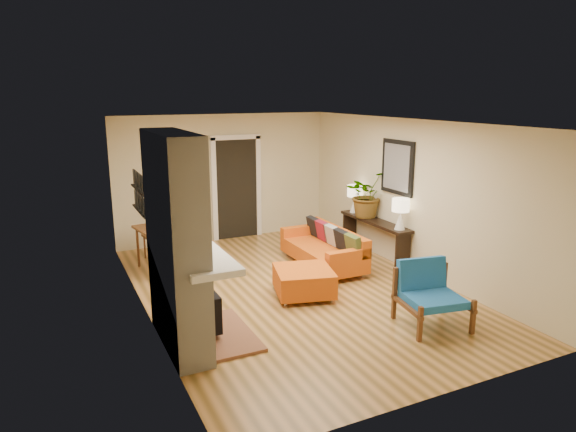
% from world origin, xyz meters
% --- Properties ---
extents(room_shell, '(6.50, 6.50, 6.50)m').
position_xyz_m(room_shell, '(0.60, 2.63, 1.24)').
color(room_shell, tan).
rests_on(room_shell, ground).
extents(fireplace, '(1.09, 1.68, 2.60)m').
position_xyz_m(fireplace, '(-2.00, -1.00, 1.24)').
color(fireplace, white).
rests_on(fireplace, ground).
extents(sofa, '(0.80, 1.86, 0.73)m').
position_xyz_m(sofa, '(1.04, 0.79, 0.32)').
color(sofa, silver).
rests_on(sofa, ground).
extents(ottoman, '(1.03, 1.03, 0.43)m').
position_xyz_m(ottoman, '(0.03, -0.29, 0.25)').
color(ottoman, silver).
rests_on(ottoman, ground).
extents(blue_chair, '(0.93, 0.92, 0.85)m').
position_xyz_m(blue_chair, '(1.10, -1.84, 0.46)').
color(blue_chair, brown).
rests_on(blue_chair, ground).
extents(dining_table, '(0.92, 1.75, 0.92)m').
position_xyz_m(dining_table, '(-1.58, 1.83, 0.60)').
color(dining_table, brown).
rests_on(dining_table, ground).
extents(console_table, '(0.34, 1.85, 0.72)m').
position_xyz_m(console_table, '(2.07, 0.79, 0.58)').
color(console_table, black).
rests_on(console_table, ground).
extents(lamp_near, '(0.30, 0.30, 0.54)m').
position_xyz_m(lamp_near, '(2.07, 0.06, 1.06)').
color(lamp_near, white).
rests_on(lamp_near, console_table).
extents(lamp_far, '(0.30, 0.30, 0.54)m').
position_xyz_m(lamp_far, '(2.07, 1.49, 1.06)').
color(lamp_far, white).
rests_on(lamp_far, console_table).
extents(houseplant, '(1.00, 0.94, 0.88)m').
position_xyz_m(houseplant, '(2.06, 1.08, 1.16)').
color(houseplant, '#1E5919').
rests_on(houseplant, console_table).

